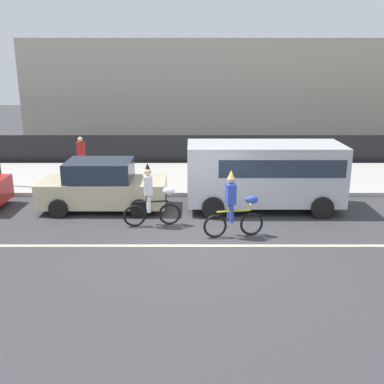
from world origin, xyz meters
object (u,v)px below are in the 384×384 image
at_px(parked_van_silver, 266,171).
at_px(pedestrian_onlooker, 81,155).
at_px(parade_cyclist_cobalt, 234,208).
at_px(parked_car_beige, 102,186).
at_px(parade_cyclist_zebra, 152,199).

bearing_deg(parked_van_silver, pedestrian_onlooker, 150.78).
bearing_deg(parade_cyclist_cobalt, parked_car_beige, 149.16).
xyz_separation_m(parade_cyclist_cobalt, parked_van_silver, (1.26, 2.52, 0.44)).
xyz_separation_m(parade_cyclist_cobalt, parked_car_beige, (-4.12, 2.46, -0.06)).
xyz_separation_m(parade_cyclist_zebra, parade_cyclist_cobalt, (2.34, -0.87, 0.00)).
bearing_deg(pedestrian_onlooker, parked_car_beige, -67.74).
bearing_deg(parked_van_silver, parade_cyclist_zebra, -155.30).
distance_m(parked_car_beige, pedestrian_onlooker, 4.32).
bearing_deg(parked_car_beige, parade_cyclist_zebra, -41.92).
distance_m(parade_cyclist_cobalt, parked_van_silver, 2.86).
distance_m(parked_van_silver, pedestrian_onlooker, 8.04).
bearing_deg(parade_cyclist_zebra, parade_cyclist_cobalt, -20.28).
height_order(parade_cyclist_zebra, pedestrian_onlooker, parade_cyclist_zebra).
bearing_deg(parked_car_beige, parked_van_silver, 0.72).
relative_size(parked_van_silver, parked_car_beige, 1.22).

